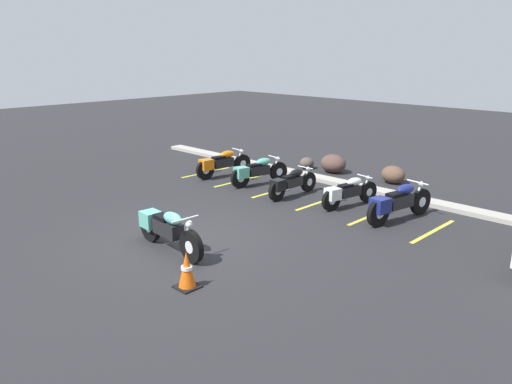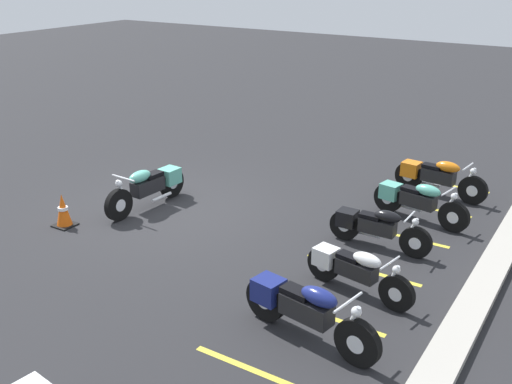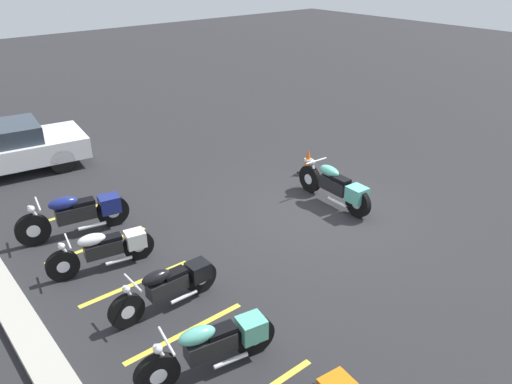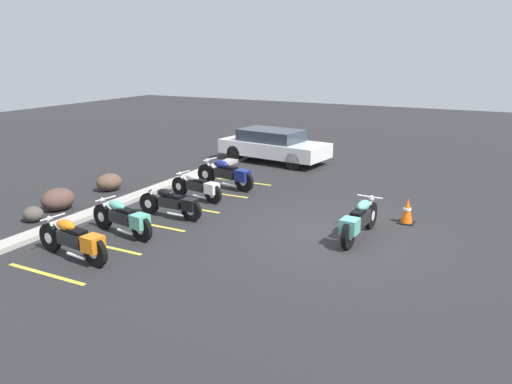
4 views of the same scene
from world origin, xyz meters
TOP-DOWN VIEW (x-y plane):
  - ground at (0.00, 0.00)m, footprint 60.00×60.00m
  - motorcycle_teal_featured at (0.04, -0.48)m, footprint 2.24×0.63m
  - parked_bike_0 at (-3.88, 4.51)m, footprint 0.64×2.14m
  - parked_bike_1 at (-2.29, 4.58)m, footprint 0.72×2.08m
  - parked_bike_2 at (-0.68, 4.33)m, footprint 0.55×1.97m
  - parked_bike_3 at (1.03, 4.66)m, footprint 0.67×1.95m
  - parked_bike_4 at (2.55, 4.56)m, footprint 0.76×2.26m
  - concrete_curb at (0.00, 6.43)m, footprint 18.00×0.50m
  - traffic_cone at (1.74, -1.27)m, footprint 0.40×0.40m
  - stall_line_0 at (-4.68, 4.51)m, footprint 0.10×2.10m
  - stall_line_1 at (-3.04, 4.51)m, footprint 0.10×2.10m
  - stall_line_2 at (-1.39, 4.51)m, footprint 0.10×2.10m
  - stall_line_3 at (0.25, 4.51)m, footprint 0.10×2.10m
  - stall_line_4 at (1.89, 4.51)m, footprint 0.10×2.10m
  - stall_line_5 at (3.54, 4.51)m, footprint 0.10×2.10m

SIDE VIEW (x-z plane):
  - ground at x=0.00m, z-range 0.00..0.00m
  - stall_line_0 at x=-4.68m, z-range 0.00..0.00m
  - stall_line_1 at x=-3.04m, z-range 0.00..0.00m
  - stall_line_2 at x=-1.39m, z-range 0.00..0.00m
  - stall_line_3 at x=0.25m, z-range 0.00..0.00m
  - stall_line_4 at x=1.89m, z-range 0.00..0.00m
  - stall_line_5 at x=3.54m, z-range 0.00..0.00m
  - concrete_curb at x=0.00m, z-range 0.00..0.12m
  - traffic_cone at x=1.74m, z-range -0.02..0.66m
  - parked_bike_3 at x=1.03m, z-range 0.02..0.80m
  - parked_bike_2 at x=-0.68m, z-range 0.02..0.80m
  - parked_bike_1 at x=-2.29m, z-range 0.03..0.85m
  - parked_bike_0 at x=-3.88m, z-range 0.03..0.87m
  - motorcycle_teal_featured at x=0.04m, z-range 0.03..0.91m
  - parked_bike_4 at x=2.55m, z-range 0.03..0.92m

